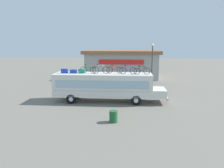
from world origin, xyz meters
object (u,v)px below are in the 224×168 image
at_px(luggage_bag_2, 73,71).
at_px(street_lamp, 152,62).
at_px(rooftop_bicycle_4, 128,70).
at_px(rooftop_bicycle_3, 115,70).
at_px(bus, 105,85).
at_px(trash_bin, 113,116).
at_px(luggage_bag_1, 65,71).
at_px(rooftop_bicycle_1, 88,70).
at_px(rooftop_bicycle_2, 101,70).
at_px(luggage_bag_3, 82,71).
at_px(rooftop_bicycle_5, 142,71).

relative_size(luggage_bag_2, street_lamp, 0.11).
bearing_deg(rooftop_bicycle_4, rooftop_bicycle_3, 158.22).
bearing_deg(bus, rooftop_bicycle_3, 18.77).
height_order(rooftop_bicycle_3, street_lamp, street_lamp).
xyz_separation_m(rooftop_bicycle_4, trash_bin, (-1.01, -5.57, -2.82)).
height_order(luggage_bag_1, rooftop_bicycle_1, rooftop_bicycle_1).
height_order(rooftop_bicycle_2, trash_bin, rooftop_bicycle_2).
relative_size(luggage_bag_1, trash_bin, 0.74).
bearing_deg(trash_bin, luggage_bag_1, 133.28).
relative_size(rooftop_bicycle_1, street_lamp, 0.28).
distance_m(luggage_bag_3, rooftop_bicycle_4, 4.73).
height_order(luggage_bag_2, rooftop_bicycle_3, rooftop_bicycle_3).
relative_size(bus, street_lamp, 1.95).
height_order(luggage_bag_3, rooftop_bicycle_2, rooftop_bicycle_2).
bearing_deg(luggage_bag_3, rooftop_bicycle_3, 2.71).
bearing_deg(rooftop_bicycle_1, luggage_bag_2, 179.09).
bearing_deg(rooftop_bicycle_1, rooftop_bicycle_5, -3.03).
height_order(bus, luggage_bag_2, luggage_bag_2).
distance_m(luggage_bag_1, rooftop_bicycle_3, 5.11).
distance_m(luggage_bag_2, luggage_bag_3, 0.85).
distance_m(trash_bin, street_lamp, 12.89).
relative_size(luggage_bag_2, trash_bin, 0.71).
bearing_deg(rooftop_bicycle_1, rooftop_bicycle_3, 5.17).
xyz_separation_m(luggage_bag_1, rooftop_bicycle_2, (3.72, 0.01, 0.17)).
height_order(luggage_bag_3, rooftop_bicycle_3, rooftop_bicycle_3).
distance_m(rooftop_bicycle_1, rooftop_bicycle_4, 4.03).
xyz_separation_m(rooftop_bicycle_3, rooftop_bicycle_5, (2.71, -0.52, 0.00)).
bearing_deg(street_lamp, luggage_bag_1, -147.09).
distance_m(rooftop_bicycle_2, rooftop_bicycle_5, 4.09).
height_order(rooftop_bicycle_3, rooftop_bicycle_4, rooftop_bicycle_4).
xyz_separation_m(rooftop_bicycle_2, trash_bin, (1.72, -5.79, -2.83)).
bearing_deg(rooftop_bicycle_3, rooftop_bicycle_2, -166.97).
bearing_deg(rooftop_bicycle_3, bus, -161.23).
distance_m(luggage_bag_2, rooftop_bicycle_5, 6.92).
relative_size(rooftop_bicycle_2, rooftop_bicycle_5, 1.08).
bearing_deg(rooftop_bicycle_5, rooftop_bicycle_2, 177.11).
xyz_separation_m(luggage_bag_1, trash_bin, (5.44, -5.78, -2.66)).
bearing_deg(rooftop_bicycle_3, luggage_bag_2, -177.05).
relative_size(luggage_bag_2, rooftop_bicycle_4, 0.37).
relative_size(luggage_bag_3, rooftop_bicycle_5, 0.38).
distance_m(luggage_bag_1, luggage_bag_2, 0.90).
bearing_deg(street_lamp, luggage_bag_3, -142.34).
relative_size(bus, trash_bin, 12.64).
xyz_separation_m(bus, rooftop_bicycle_5, (3.63, -0.21, 1.52)).
xyz_separation_m(luggage_bag_1, street_lamp, (9.41, 6.09, 0.44)).
xyz_separation_m(luggage_bag_2, rooftop_bicycle_4, (5.56, -0.32, 0.20)).
height_order(rooftop_bicycle_1, street_lamp, street_lamp).
distance_m(rooftop_bicycle_4, street_lamp, 6.96).
relative_size(rooftop_bicycle_2, rooftop_bicycle_3, 1.04).
relative_size(luggage_bag_1, luggage_bag_3, 1.07).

